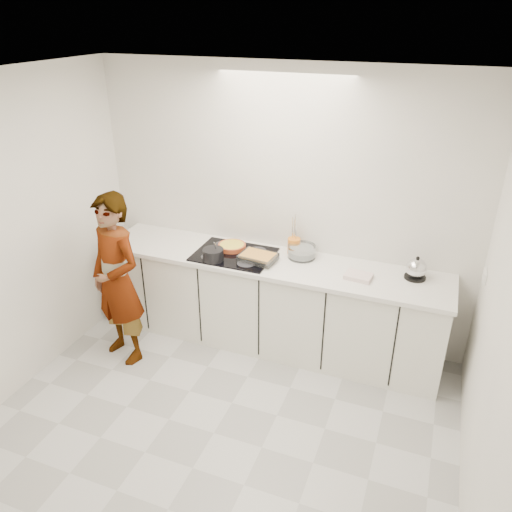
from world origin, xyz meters
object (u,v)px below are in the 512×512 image
at_px(hob, 234,254).
at_px(baking_dish, 258,257).
at_px(mixing_bowl, 302,252).
at_px(cook, 117,280).
at_px(saucepan, 213,254).
at_px(utensil_crock, 294,246).
at_px(tart_dish, 232,246).
at_px(kettle, 416,269).

height_order(hob, baking_dish, baking_dish).
bearing_deg(mixing_bowl, cook, -150.34).
relative_size(hob, mixing_bowl, 2.51).
distance_m(saucepan, utensil_crock, 0.76).
distance_m(tart_dish, mixing_bowl, 0.67).
bearing_deg(saucepan, hob, 55.62).
bearing_deg(hob, kettle, 5.05).
xyz_separation_m(tart_dish, utensil_crock, (0.57, 0.14, 0.04)).
bearing_deg(tart_dish, utensil_crock, 14.02).
bearing_deg(kettle, tart_dish, -178.46).
relative_size(tart_dish, mixing_bowl, 0.97).
distance_m(baking_dish, kettle, 1.37).
height_order(tart_dish, cook, cook).
relative_size(mixing_bowl, cook, 0.18).
distance_m(mixing_bowl, kettle, 1.02).
bearing_deg(saucepan, kettle, 10.61).
height_order(mixing_bowl, kettle, kettle).
xyz_separation_m(saucepan, mixing_bowl, (0.73, 0.36, -0.01)).
xyz_separation_m(baking_dish, cook, (-1.11, -0.60, -0.15)).
relative_size(hob, tart_dish, 2.59).
bearing_deg(cook, baking_dish, 47.16).
bearing_deg(hob, cook, -142.73).
bearing_deg(saucepan, baking_dish, 19.29).
bearing_deg(kettle, cook, -162.20).
bearing_deg(tart_dish, hob, -56.71).
xyz_separation_m(tart_dish, kettle, (1.68, 0.05, 0.05)).
height_order(saucepan, utensil_crock, saucepan).
height_order(hob, cook, cook).
distance_m(tart_dish, utensil_crock, 0.59).
relative_size(hob, utensil_crock, 4.84).
distance_m(hob, baking_dish, 0.27).
bearing_deg(tart_dish, mixing_bowl, 6.94).
bearing_deg(mixing_bowl, tart_dish, -173.06).
bearing_deg(mixing_bowl, utensil_crock, 147.22).
bearing_deg(baking_dish, saucepan, -160.71).
height_order(mixing_bowl, cook, cook).
height_order(saucepan, cook, cook).
xyz_separation_m(hob, mixing_bowl, (0.60, 0.18, 0.05)).
relative_size(hob, saucepan, 3.14).
relative_size(kettle, cook, 0.14).
height_order(baking_dish, mixing_bowl, mixing_bowl).
relative_size(kettle, utensil_crock, 1.54).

